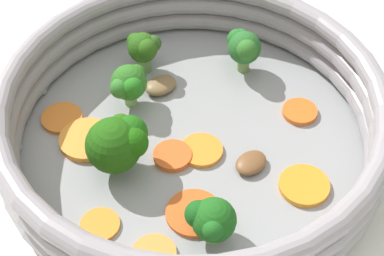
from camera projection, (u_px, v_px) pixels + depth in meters
name	position (u px, v px, depth m)	size (l,w,h in m)	color
ground_plane	(192.00, 149.00, 0.57)	(4.00, 4.00, 0.00)	white
skillet	(192.00, 144.00, 0.56)	(0.31, 0.31, 0.01)	#939699
skillet_rim_wall	(192.00, 117.00, 0.54)	(0.33, 0.33, 0.06)	#99939A
skillet_rivet_left	(42.00, 90.00, 0.59)	(0.01, 0.01, 0.01)	#8F959D
skillet_rivet_right	(17.00, 147.00, 0.55)	(0.01, 0.01, 0.01)	#909999
carrot_slice_0	(300.00, 112.00, 0.58)	(0.03, 0.03, 0.00)	orange
carrot_slice_1	(304.00, 186.00, 0.52)	(0.04, 0.04, 0.00)	orange
carrot_slice_2	(201.00, 150.00, 0.55)	(0.04, 0.04, 0.00)	orange
carrot_slice_3	(87.00, 140.00, 0.55)	(0.05, 0.05, 0.01)	orange
carrot_slice_4	(194.00, 213.00, 0.50)	(0.05, 0.05, 0.00)	#D85B20
carrot_slice_5	(154.00, 254.00, 0.48)	(0.03, 0.03, 0.00)	orange
carrot_slice_6	(172.00, 156.00, 0.54)	(0.03, 0.03, 0.01)	orange
carrot_slice_7	(62.00, 118.00, 0.57)	(0.04, 0.04, 0.00)	orange
carrot_slice_8	(104.00, 228.00, 0.49)	(0.03, 0.03, 0.00)	orange
carrot_slice_9	(103.00, 142.00, 0.55)	(0.03, 0.03, 0.00)	orange
broccoli_floret_0	(144.00, 48.00, 0.60)	(0.03, 0.04, 0.04)	#669051
broccoli_floret_1	(211.00, 220.00, 0.47)	(0.04, 0.04, 0.04)	#86A462
broccoli_floret_2	(119.00, 142.00, 0.51)	(0.05, 0.05, 0.05)	#629654
broccoli_floret_3	(129.00, 84.00, 0.57)	(0.04, 0.04, 0.04)	#80B261
broccoli_floret_4	(243.00, 47.00, 0.60)	(0.03, 0.04, 0.04)	#6F954B
mushroom_piece_0	(251.00, 163.00, 0.53)	(0.03, 0.02, 0.01)	brown
mushroom_piece_1	(161.00, 85.00, 0.60)	(0.03, 0.02, 0.01)	olive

